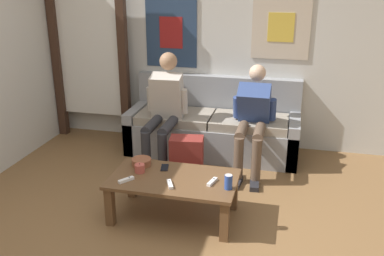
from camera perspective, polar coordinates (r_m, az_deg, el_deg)
The scene contains 15 objects.
ground_plane at distance 3.45m, azimuth -7.52°, elevation -16.39°, with size 18.00×18.00×0.00m, color brown.
wall_back at distance 5.21m, azimuth 1.66°, elevation 11.69°, with size 10.00×0.07×2.55m.
door_frame at distance 5.49m, azimuth -13.62°, elevation 10.75°, with size 1.00×0.10×2.15m.
couch at distance 5.08m, azimuth 2.85°, elevation -0.10°, with size 1.99×0.73×0.86m.
coffee_table at distance 3.73m, azimuth -2.46°, elevation -7.48°, with size 1.09×0.62×0.38m.
person_seated_adult at distance 4.69m, azimuth -3.72°, elevation 2.86°, with size 0.47×0.87×1.21m.
person_seated_teen at distance 4.59m, azimuth 8.13°, elevation 1.66°, with size 0.47×0.97×1.09m.
backpack at distance 4.39m, azimuth -0.74°, elevation -4.33°, with size 0.36×0.28×0.47m.
ceramic_bowl at distance 3.94m, azimuth -6.75°, elevation -4.44°, with size 0.18×0.18×0.07m.
pillar_candle at distance 3.80m, azimuth -6.99°, elevation -5.36°, with size 0.09×0.09×0.09m.
drink_can_blue at distance 3.50m, azimuth 4.88°, elevation -7.17°, with size 0.07×0.07×0.12m.
game_controller_near_left at distance 3.57m, azimuth -2.96°, elevation -7.49°, with size 0.09×0.14×0.03m.
game_controller_near_right at distance 3.68m, azimuth -8.78°, elevation -6.85°, with size 0.11×0.14×0.03m.
game_controller_far_center at distance 3.61m, azimuth 2.71°, elevation -7.17°, with size 0.07×0.15×0.03m.
cell_phone at distance 3.87m, azimuth -3.67°, elevation -5.27°, with size 0.09×0.15×0.01m.
Camera 1 is at (1.06, -2.57, 2.05)m, focal length 40.00 mm.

